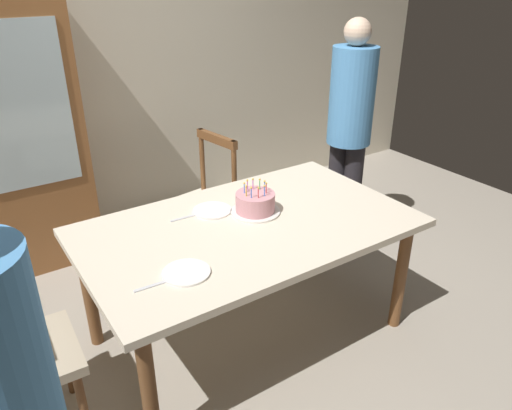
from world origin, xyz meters
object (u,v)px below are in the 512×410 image
Objects in this scene: dining_table at (248,236)px; chair_spindle_back at (200,206)px; plate_near_celebrant at (186,272)px; person_guest at (350,123)px; birthday_cake at (255,203)px; plate_far_side at (212,210)px.

dining_table is 1.87× the size of chair_spindle_back.
chair_spindle_back is (0.63, 1.09, -0.29)m from plate_near_celebrant.
plate_near_celebrant is 0.23× the size of chair_spindle_back.
person_guest reaches higher than plate_near_celebrant.
plate_near_celebrant is 1.89m from person_guest.
birthday_cake is at bearing -158.40° from person_guest.
person_guest is (1.12, 0.44, 0.16)m from birthday_cake.
chair_spindle_back is (0.04, 0.76, -0.34)m from birthday_cake.
person_guest reaches higher than dining_table.
plate_far_side is 0.23× the size of chair_spindle_back.
plate_far_side reaches higher than dining_table.
birthday_cake is 0.25m from plate_far_side.
plate_far_side is (-0.20, 0.15, -0.05)m from birthday_cake.
chair_spindle_back reaches higher than plate_far_side.
birthday_cake is 1.27× the size of plate_far_side.
person_guest is (1.08, -0.32, 0.51)m from chair_spindle_back.
birthday_cake is (0.11, 0.09, 0.13)m from dining_table.
person_guest is (1.23, 0.54, 0.30)m from dining_table.
plate_near_celebrant is at bearing -150.95° from birthday_cake.
plate_near_celebrant is (-0.60, -0.33, -0.05)m from birthday_cake.
person_guest is at bearing 21.60° from birthday_cake.
birthday_cake reaches higher than plate_far_side.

